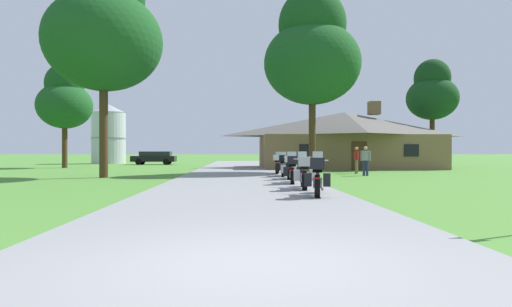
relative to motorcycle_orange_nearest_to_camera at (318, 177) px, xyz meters
The scene contains 17 objects.
ground_plane 12.57m from the motorcycle_orange_nearest_to_camera, 99.96° to the left, with size 500.00×500.00×0.00m, color #4C8433.
asphalt_driveway 10.61m from the motorcycle_orange_nearest_to_camera, 101.84° to the left, with size 6.40×80.00×0.06m, color gray.
motorcycle_orange_nearest_to_camera is the anchor object (origin of this frame).
motorcycle_white_second_in_row 2.43m from the motorcycle_orange_nearest_to_camera, 90.78° to the left, with size 0.84×2.08×1.30m.
motorcycle_silver_third_in_row 5.17m from the motorcycle_orange_nearest_to_camera, 90.99° to the left, with size 0.88×2.08×1.30m.
motorcycle_red_fourth_in_row 7.97m from the motorcycle_orange_nearest_to_camera, 89.17° to the left, with size 0.93×2.07×1.30m.
motorcycle_yellow_fifth_in_row 10.36m from the motorcycle_orange_nearest_to_camera, 89.72° to the left, with size 0.86×2.08×1.30m.
motorcycle_red_farthest_in_row 13.26m from the motorcycle_orange_nearest_to_camera, 89.96° to the left, with size 0.75×2.08×1.30m.
stone_lodge 24.51m from the motorcycle_orange_nearest_to_camera, 74.46° to the left, with size 14.65×9.41×5.57m.
bystander_red_shirt_near_lodge 15.07m from the motorcycle_orange_nearest_to_camera, 70.60° to the left, with size 0.24×0.55×1.67m.
bystander_gray_shirt_beside_signpost 12.71m from the motorcycle_orange_nearest_to_camera, 67.56° to the left, with size 0.51×0.34×1.67m.
tree_left_near 15.77m from the motorcycle_orange_nearest_to_camera, 131.69° to the left, with size 6.08×6.08×11.82m.
tree_by_lodge_front 16.88m from the motorcycle_orange_nearest_to_camera, 80.99° to the left, with size 6.17×6.17×11.77m.
tree_right_of_lodge 31.10m from the motorcycle_orange_nearest_to_camera, 59.97° to the left, with size 4.58×4.58×9.76m.
tree_left_far 30.63m from the motorcycle_orange_nearest_to_camera, 124.26° to the left, with size 4.57×4.57×8.80m.
metal_silo_distant 42.40m from the motorcycle_orange_nearest_to_camera, 114.18° to the left, with size 3.93×3.93×6.85m.
parked_black_suv_far_left 36.11m from the motorcycle_orange_nearest_to_camera, 108.16° to the left, with size 4.62×1.94×1.40m.
Camera 1 is at (-0.11, -4.98, 1.34)m, focal length 30.72 mm.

